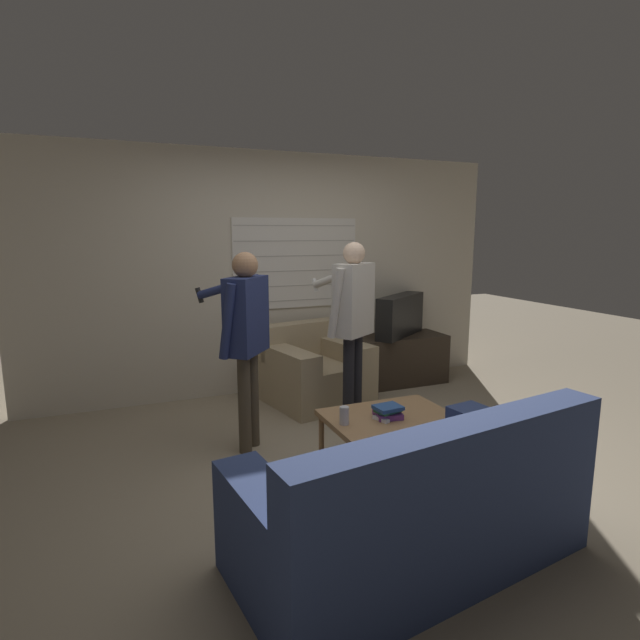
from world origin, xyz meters
The scene contains 12 objects.
ground_plane centered at (0.00, 0.00, 0.00)m, with size 16.00×16.00×0.00m, color gray.
wall_back centered at (0.01, 2.03, 1.28)m, with size 5.20×0.08×2.55m.
couch_blue centered at (-0.23, -1.11, 0.31)m, with size 1.94×1.12×0.86m.
armchair_beige centered at (0.23, 1.49, 0.31)m, with size 1.09×1.05×0.78m.
coffee_table centered at (0.17, -0.16, 0.38)m, with size 0.91×0.66×0.42m.
tv_stand centered at (1.36, 1.69, 0.28)m, with size 1.05×0.49×0.56m.
tv centered at (1.36, 1.69, 0.79)m, with size 0.83×0.67×0.46m.
person_left_standing centered at (-0.69, 0.60, 0.99)m, with size 0.52×0.78×1.57m.
person_right_standing centered at (0.29, 0.73, 1.03)m, with size 0.49×0.81×1.64m.
book_stack centered at (0.14, -0.18, 0.46)m, with size 0.22×0.21×0.10m.
soda_can centered at (-0.20, -0.17, 0.48)m, with size 0.07×0.07×0.13m.
spare_remote centered at (0.06, -0.22, 0.43)m, with size 0.08×0.14×0.02m.
Camera 1 is at (-1.59, -3.12, 1.73)m, focal length 28.00 mm.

